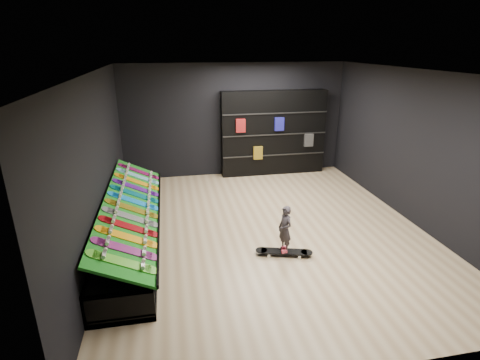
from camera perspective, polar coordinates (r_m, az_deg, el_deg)
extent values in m
cube|color=tan|center=(7.46, 4.10, -7.50)|extent=(6.00, 7.00, 0.01)
cube|color=white|center=(6.64, 4.76, 16.14)|extent=(6.00, 7.00, 0.01)
cube|color=black|center=(10.22, -0.81, 9.07)|extent=(6.00, 0.02, 3.00)
cube|color=black|center=(3.90, 18.25, -10.95)|extent=(6.00, 0.02, 3.00)
cube|color=black|center=(6.78, -20.89, 2.01)|extent=(0.02, 7.00, 3.00)
cube|color=black|center=(8.21, 25.12, 4.42)|extent=(0.02, 7.00, 3.00)
cube|color=#106612|center=(6.97, -16.05, -3.86)|extent=(0.92, 4.50, 0.46)
cube|color=black|center=(10.36, 5.09, 7.14)|extent=(2.87, 0.33, 2.29)
imported|color=black|center=(6.48, 6.81, -8.76)|extent=(0.18, 0.22, 0.50)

